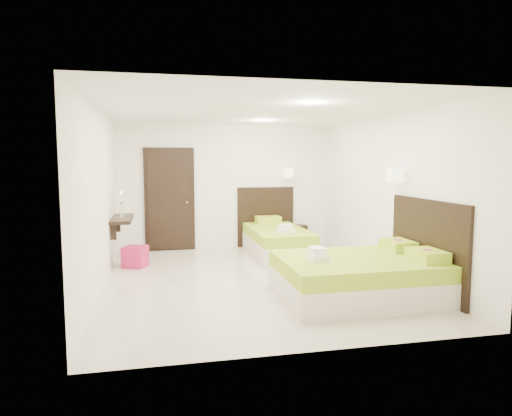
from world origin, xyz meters
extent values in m
plane|color=beige|center=(0.00, 0.00, 0.00)|extent=(5.50, 5.50, 0.00)
cube|color=beige|center=(0.84, 1.72, 0.16)|extent=(1.03, 2.06, 0.33)
cube|color=#83AC1B|center=(0.84, 1.72, 0.43)|extent=(1.02, 2.03, 0.21)
cube|color=black|center=(0.84, 2.72, 0.64)|extent=(1.23, 0.05, 1.28)
cube|color=#ACCB25|center=(0.84, 2.49, 0.61)|extent=(0.51, 0.35, 0.14)
cylinder|color=#BF2D6B|center=(0.84, 2.49, 0.68)|extent=(0.12, 0.12, 0.00)
cube|color=white|center=(0.84, 1.16, 0.58)|extent=(0.31, 0.23, 0.08)
cube|color=white|center=(0.84, 1.16, 0.66)|extent=(0.23, 0.17, 0.08)
cube|color=beige|center=(1.30, 2.57, 1.59)|extent=(0.18, 0.18, 0.21)
cylinder|color=#2D2116|center=(1.30, 2.65, 1.59)|extent=(0.03, 0.16, 0.03)
cube|color=beige|center=(1.19, -1.20, 0.17)|extent=(2.12, 1.59, 0.34)
cube|color=#83AC1B|center=(1.19, -1.20, 0.45)|extent=(2.10, 1.58, 0.21)
cube|color=black|center=(2.22, -1.20, 0.66)|extent=(0.05, 1.80, 1.33)
cube|color=#ACCB25|center=(1.98, -1.57, 0.63)|extent=(0.36, 0.53, 0.15)
cylinder|color=#BF2D6B|center=(1.98, -1.57, 0.70)|extent=(0.13, 0.13, 0.00)
cube|color=#ACCB25|center=(1.98, -0.83, 0.63)|extent=(0.36, 0.53, 0.15)
cylinder|color=#BF2D6B|center=(1.98, -0.83, 0.70)|extent=(0.13, 0.13, 0.00)
cube|color=white|center=(0.61, -1.20, 0.59)|extent=(0.23, 0.32, 0.08)
cube|color=white|center=(0.61, -1.20, 0.68)|extent=(0.18, 0.24, 0.08)
cube|color=beige|center=(2.07, -0.53, 1.64)|extent=(0.19, 0.19, 0.21)
cylinder|color=#2D2116|center=(2.15, -0.53, 1.64)|extent=(0.16, 0.03, 0.03)
cube|color=black|center=(1.48, 2.75, 0.23)|extent=(0.51, 0.46, 0.45)
cube|color=#A91647|center=(-1.85, 1.30, 0.18)|extent=(0.48, 0.48, 0.37)
cube|color=black|center=(-1.20, 2.71, 1.05)|extent=(1.02, 0.06, 2.14)
cube|color=black|center=(-1.20, 2.67, 1.05)|extent=(0.88, 0.04, 2.06)
cylinder|color=silver|center=(-0.85, 2.64, 1.00)|extent=(0.03, 0.10, 0.03)
cube|color=black|center=(-2.08, 1.60, 0.82)|extent=(0.35, 1.20, 0.06)
cube|color=black|center=(-2.19, 1.15, 0.67)|extent=(0.10, 0.04, 0.30)
cube|color=black|center=(-2.19, 2.05, 0.67)|extent=(0.10, 0.04, 0.30)
cylinder|color=silver|center=(-2.08, 1.45, 0.86)|extent=(0.10, 0.10, 0.02)
cylinder|color=silver|center=(-2.08, 1.45, 0.98)|extent=(0.02, 0.02, 0.22)
cone|color=silver|center=(-2.08, 1.45, 1.11)|extent=(0.07, 0.07, 0.04)
cylinder|color=white|center=(-2.08, 1.45, 1.20)|extent=(0.02, 0.02, 0.15)
sphere|color=#FFB23F|center=(-2.08, 1.45, 1.29)|extent=(0.02, 0.02, 0.02)
cylinder|color=silver|center=(-2.08, 1.75, 0.86)|extent=(0.10, 0.10, 0.02)
cylinder|color=silver|center=(-2.08, 1.75, 0.98)|extent=(0.02, 0.02, 0.22)
cone|color=silver|center=(-2.08, 1.75, 1.11)|extent=(0.07, 0.07, 0.04)
cylinder|color=white|center=(-2.08, 1.75, 1.20)|extent=(0.02, 0.02, 0.15)
sphere|color=#FFB23F|center=(-2.08, 1.75, 1.29)|extent=(0.02, 0.02, 0.02)
camera|label=1|loc=(-1.45, -6.82, 1.87)|focal=32.00mm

